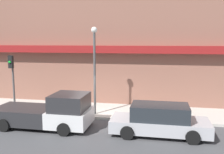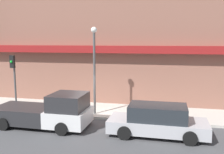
{
  "view_description": "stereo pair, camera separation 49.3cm",
  "coord_description": "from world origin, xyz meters",
  "px_view_note": "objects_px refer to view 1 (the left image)",
  "views": [
    {
      "loc": [
        3.69,
        -13.67,
        4.55
      ],
      "look_at": [
        0.77,
        1.33,
        2.34
      ],
      "focal_mm": 40.0,
      "sensor_mm": 36.0,
      "label": 1
    },
    {
      "loc": [
        4.17,
        -13.57,
        4.55
      ],
      "look_at": [
        0.77,
        1.33,
        2.34
      ],
      "focal_mm": 40.0,
      "sensor_mm": 36.0,
      "label": 2
    }
  ],
  "objects_px": {
    "fire_hydrant": "(50,106)",
    "street_lamp": "(95,60)",
    "pickup_truck": "(49,113)",
    "parked_car": "(159,120)",
    "traffic_light": "(12,73)"
  },
  "relations": [
    {
      "from": "street_lamp",
      "to": "pickup_truck",
      "type": "bearing_deg",
      "value": -128.65
    },
    {
      "from": "pickup_truck",
      "to": "street_lamp",
      "type": "relative_size",
      "value": 0.99
    },
    {
      "from": "fire_hydrant",
      "to": "traffic_light",
      "type": "relative_size",
      "value": 0.17
    },
    {
      "from": "parked_car",
      "to": "pickup_truck",
      "type": "bearing_deg",
      "value": -178.79
    },
    {
      "from": "fire_hydrant",
      "to": "street_lamp",
      "type": "relative_size",
      "value": 0.12
    },
    {
      "from": "traffic_light",
      "to": "street_lamp",
      "type": "bearing_deg",
      "value": 1.19
    },
    {
      "from": "pickup_truck",
      "to": "street_lamp",
      "type": "bearing_deg",
      "value": 53.41
    },
    {
      "from": "pickup_truck",
      "to": "traffic_light",
      "type": "relative_size",
      "value": 1.48
    },
    {
      "from": "parked_car",
      "to": "traffic_light",
      "type": "xyz_separation_m",
      "value": [
        -9.26,
        2.26,
        1.84
      ]
    },
    {
      "from": "street_lamp",
      "to": "parked_car",
      "type": "bearing_deg",
      "value": -31.48
    },
    {
      "from": "pickup_truck",
      "to": "street_lamp",
      "type": "height_order",
      "value": "street_lamp"
    },
    {
      "from": "pickup_truck",
      "to": "parked_car",
      "type": "bearing_deg",
      "value": 2.06
    },
    {
      "from": "pickup_truck",
      "to": "parked_car",
      "type": "relative_size",
      "value": 1.1
    },
    {
      "from": "pickup_truck",
      "to": "street_lamp",
      "type": "xyz_separation_m",
      "value": [
        1.9,
        2.38,
        2.64
      ]
    },
    {
      "from": "pickup_truck",
      "to": "fire_hydrant",
      "type": "height_order",
      "value": "pickup_truck"
    }
  ]
}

